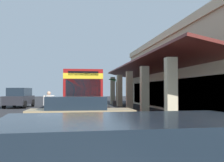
{
  "coord_description": "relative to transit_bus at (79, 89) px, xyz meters",
  "views": [
    {
      "loc": [
        23.91,
        1.56,
        1.73
      ],
      "look_at": [
        1.0,
        4.63,
        2.47
      ],
      "focal_mm": 46.44,
      "sensor_mm": 36.0,
      "label": 1
    }
  ],
  "objects": [
    {
      "name": "ground",
      "position": [
        0.24,
        5.96,
        -1.85
      ],
      "size": [
        120.0,
        120.0,
        0.0
      ],
      "primitive_type": "plane",
      "color": "#262628"
    },
    {
      "name": "parked_sedan_tan",
      "position": [
        11.92,
        -0.22,
        -1.1
      ],
      "size": [
        2.45,
        4.41,
        1.47
      ],
      "color": "#9E845B",
      "rests_on": "ground"
    },
    {
      "name": "parked_suv_charcoal",
      "position": [
        -5.93,
        -5.83,
        -0.84
      ],
      "size": [
        4.96,
        2.51,
        1.97
      ],
      "color": "#232328",
      "rests_on": "ground"
    },
    {
      "name": "potted_palm",
      "position": [
        -8.72,
        4.45,
        -1.17
      ],
      "size": [
        1.96,
        1.65,
        3.07
      ],
      "color": "#4C4742",
      "rests_on": "ground"
    },
    {
      "name": "pedestrian",
      "position": [
        7.6,
        -1.84,
        -0.91
      ],
      "size": [
        0.49,
        0.59,
        1.67
      ],
      "color": "#726651",
      "rests_on": "ground"
    },
    {
      "name": "curb_strip",
      "position": [
        -1.18,
        3.2,
        -1.79
      ],
      "size": [
        33.12,
        0.5,
        0.12
      ],
      "primitive_type": "cube",
      "color": "#9E998E",
      "rests_on": "ground"
    },
    {
      "name": "transit_bus",
      "position": [
        0.0,
        0.0,
        0.0
      ],
      "size": [
        11.28,
        3.04,
        3.34
      ],
      "color": "maroon",
      "rests_on": "ground"
    },
    {
      "name": "plaza_building",
      "position": [
        -1.18,
        12.82,
        1.56
      ],
      "size": [
        27.9,
        14.33,
        6.81
      ],
      "color": "#C6B793",
      "rests_on": "ground"
    }
  ]
}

